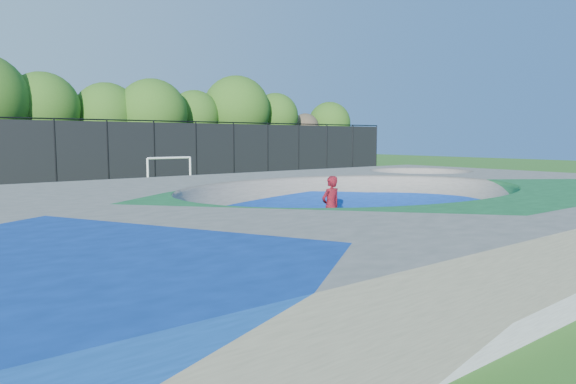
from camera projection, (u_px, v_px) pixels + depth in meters
name	position (u px, v px, depth m)	size (l,w,h in m)	color
ground	(356.00, 238.00, 14.96)	(120.00, 120.00, 0.00)	#2C651C
skate_deck	(356.00, 212.00, 14.89)	(22.00, 14.00, 1.50)	gray
skater	(331.00, 207.00, 14.95)	(0.66, 0.43, 1.80)	red
skateboard	(331.00, 236.00, 15.04)	(0.78, 0.22, 0.05)	black
soccer_goal	(169.00, 167.00, 29.56)	(2.76, 0.12, 1.82)	white
fence	(108.00, 151.00, 31.19)	(48.09, 0.09, 4.04)	black
treeline	(34.00, 106.00, 32.97)	(51.41, 6.27, 8.12)	#463523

